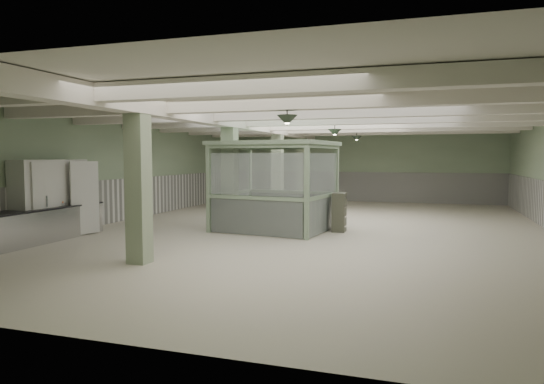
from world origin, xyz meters
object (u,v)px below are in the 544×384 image
(prep_counter, at_px, (23,228))
(filing_cabinet, at_px, (339,212))
(guard_booth, at_px, (275,171))
(walkin_cooler, at_px, (51,199))

(prep_counter, distance_m, filing_cabinet, 8.78)
(prep_counter, bearing_deg, filing_cabinet, 33.16)
(guard_booth, bearing_deg, filing_cabinet, 15.34)
(walkin_cooler, distance_m, guard_booth, 6.48)
(filing_cabinet, bearing_deg, prep_counter, -148.19)
(prep_counter, bearing_deg, walkin_cooler, 94.25)
(prep_counter, relative_size, filing_cabinet, 4.48)
(prep_counter, relative_size, walkin_cooler, 2.22)
(guard_booth, relative_size, filing_cabinet, 3.16)
(guard_booth, xyz_separation_m, filing_cabinet, (1.98, 0.27, -1.25))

